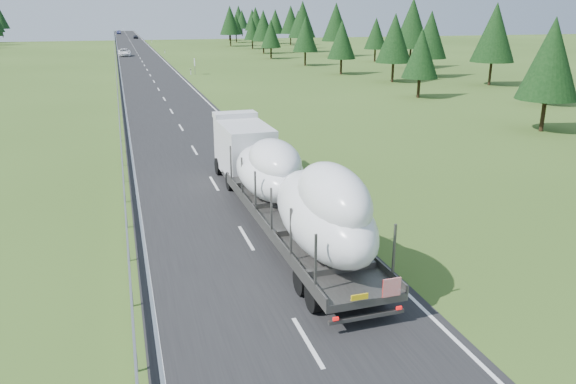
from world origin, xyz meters
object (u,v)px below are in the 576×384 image
object	(u,v)px
distant_car_dark	(136,37)
distant_van	(125,52)
distant_car_blue	(119,32)
boat_truck	(283,181)
highway_sign	(195,63)

from	to	relation	value
distant_car_dark	distant_van	bearing A→B (deg)	-98.34
distant_van	distant_car_blue	xyz separation A→B (m)	(0.07, 133.73, -0.06)
boat_truck	distant_van	bearing A→B (deg)	92.54
highway_sign	distant_car_dark	bearing A→B (deg)	92.03
highway_sign	distant_car_dark	size ratio (longest dim) A/B	0.69
boat_truck	distant_car_blue	xyz separation A→B (m)	(-5.03, 248.41, -1.71)
distant_van	distant_car_dark	xyz separation A→B (m)	(5.68, 87.10, -0.20)
distant_car_dark	distant_car_blue	world-z (taller)	distant_car_blue
highway_sign	boat_truck	world-z (taller)	boat_truck
highway_sign	distant_van	world-z (taller)	highway_sign
highway_sign	distant_car_blue	xyz separation A→B (m)	(-10.27, 177.95, -1.03)
highway_sign	distant_van	distance (m)	45.42
boat_truck	distant_car_blue	distance (m)	248.47
distant_car_dark	boat_truck	bearing A→B (deg)	-94.77
highway_sign	distant_van	xyz separation A→B (m)	(-10.34, 44.22, -0.97)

